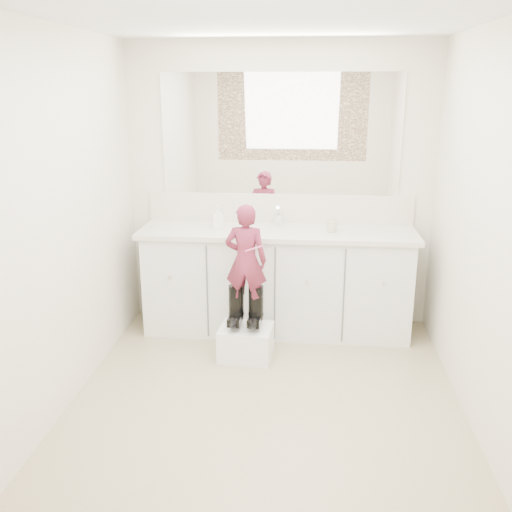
# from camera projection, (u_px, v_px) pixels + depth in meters

# --- Properties ---
(floor) EXTENTS (3.00, 3.00, 0.00)m
(floor) POSITION_uv_depth(u_px,v_px,m) (265.00, 404.00, 3.80)
(floor) COLOR #8E7C5D
(floor) RESTS_ON ground
(ceiling) EXTENTS (3.00, 3.00, 0.00)m
(ceiling) POSITION_uv_depth(u_px,v_px,m) (267.00, 16.00, 3.11)
(ceiling) COLOR white
(ceiling) RESTS_ON wall_back
(wall_back) EXTENTS (2.60, 0.00, 2.60)m
(wall_back) POSITION_uv_depth(u_px,v_px,m) (280.00, 187.00, 4.88)
(wall_back) COLOR beige
(wall_back) RESTS_ON floor
(wall_front) EXTENTS (2.60, 0.00, 2.60)m
(wall_front) POSITION_uv_depth(u_px,v_px,m) (233.00, 332.00, 2.02)
(wall_front) COLOR beige
(wall_front) RESTS_ON floor
(wall_left) EXTENTS (0.00, 3.00, 3.00)m
(wall_left) POSITION_uv_depth(u_px,v_px,m) (60.00, 224.00, 3.57)
(wall_left) COLOR beige
(wall_left) RESTS_ON floor
(wall_right) EXTENTS (0.00, 3.00, 3.00)m
(wall_right) POSITION_uv_depth(u_px,v_px,m) (487.00, 234.00, 3.34)
(wall_right) COLOR beige
(wall_right) RESTS_ON floor
(vanity_cabinet) EXTENTS (2.20, 0.55, 0.85)m
(vanity_cabinet) POSITION_uv_depth(u_px,v_px,m) (277.00, 283.00, 4.85)
(vanity_cabinet) COLOR silver
(vanity_cabinet) RESTS_ON floor
(countertop) EXTENTS (2.28, 0.58, 0.04)m
(countertop) POSITION_uv_depth(u_px,v_px,m) (277.00, 232.00, 4.70)
(countertop) COLOR beige
(countertop) RESTS_ON vanity_cabinet
(backsplash) EXTENTS (2.28, 0.03, 0.25)m
(backsplash) POSITION_uv_depth(u_px,v_px,m) (279.00, 208.00, 4.92)
(backsplash) COLOR beige
(backsplash) RESTS_ON countertop
(mirror) EXTENTS (2.00, 0.02, 1.00)m
(mirror) POSITION_uv_depth(u_px,v_px,m) (280.00, 135.00, 4.74)
(mirror) COLOR white
(mirror) RESTS_ON wall_back
(dot_panel) EXTENTS (2.00, 0.01, 1.20)m
(dot_panel) POSITION_uv_depth(u_px,v_px,m) (232.00, 207.00, 1.90)
(dot_panel) COLOR #472819
(dot_panel) RESTS_ON wall_front
(faucet) EXTENTS (0.08, 0.08, 0.10)m
(faucet) POSITION_uv_depth(u_px,v_px,m) (279.00, 220.00, 4.84)
(faucet) COLOR silver
(faucet) RESTS_ON countertop
(cup) EXTENTS (0.15, 0.15, 0.10)m
(cup) POSITION_uv_depth(u_px,v_px,m) (332.00, 226.00, 4.63)
(cup) COLOR beige
(cup) RESTS_ON countertop
(soap_bottle) EXTENTS (0.11, 0.11, 0.19)m
(soap_bottle) POSITION_uv_depth(u_px,v_px,m) (217.00, 217.00, 4.75)
(soap_bottle) COLOR white
(soap_bottle) RESTS_ON countertop
(step_stool) EXTENTS (0.42, 0.36, 0.25)m
(step_stool) POSITION_uv_depth(u_px,v_px,m) (246.00, 342.00, 4.41)
(step_stool) COLOR white
(step_stool) RESTS_ON floor
(boot_left) EXTENTS (0.14, 0.23, 0.33)m
(boot_left) POSITION_uv_depth(u_px,v_px,m) (236.00, 306.00, 4.35)
(boot_left) COLOR black
(boot_left) RESTS_ON step_stool
(boot_right) EXTENTS (0.14, 0.23, 0.33)m
(boot_right) POSITION_uv_depth(u_px,v_px,m) (256.00, 307.00, 4.34)
(boot_right) COLOR black
(boot_right) RESTS_ON step_stool
(toddler) EXTENTS (0.33, 0.23, 0.86)m
(toddler) POSITION_uv_depth(u_px,v_px,m) (246.00, 261.00, 4.24)
(toddler) COLOR #B0365C
(toddler) RESTS_ON step_stool
(toothbrush) EXTENTS (0.14, 0.02, 0.06)m
(toothbrush) POSITION_uv_depth(u_px,v_px,m) (254.00, 248.00, 4.12)
(toothbrush) COLOR #E25893
(toothbrush) RESTS_ON toddler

